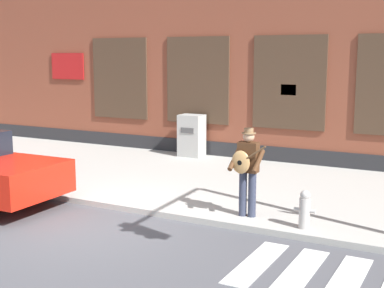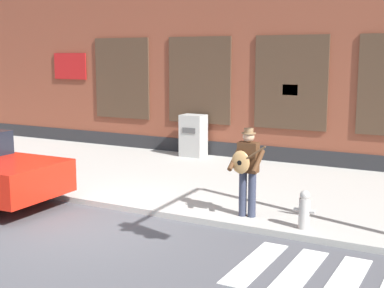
# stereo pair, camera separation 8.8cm
# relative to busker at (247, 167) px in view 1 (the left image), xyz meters

# --- Properties ---
(ground_plane) EXTENTS (160.00, 160.00, 0.00)m
(ground_plane) POSITION_rel_busker_xyz_m (-2.38, -1.62, -1.09)
(ground_plane) COLOR #4C4C51
(sidewalk) EXTENTS (28.00, 5.91, 0.12)m
(sidewalk) POSITION_rel_busker_xyz_m (-2.38, 2.43, -1.03)
(sidewalk) COLOR #ADAAA3
(sidewalk) RESTS_ON ground
(building_backdrop) EXTENTS (28.00, 4.06, 8.84)m
(building_backdrop) POSITION_rel_busker_xyz_m (-2.38, 7.38, 3.33)
(building_backdrop) COLOR brown
(building_backdrop) RESTS_ON ground
(busker) EXTENTS (0.71, 0.52, 1.70)m
(busker) POSITION_rel_busker_xyz_m (0.00, 0.00, 0.00)
(busker) COLOR #33384C
(busker) RESTS_ON sidewalk
(utility_box) EXTENTS (0.72, 0.57, 1.27)m
(utility_box) POSITION_rel_busker_xyz_m (-3.80, 4.94, -0.34)
(utility_box) COLOR #ADADA8
(utility_box) RESTS_ON sidewalk
(fire_hydrant) EXTENTS (0.38, 0.20, 0.70)m
(fire_hydrant) POSITION_rel_busker_xyz_m (1.19, -0.17, -0.63)
(fire_hydrant) COLOR #B2ADA8
(fire_hydrant) RESTS_ON sidewalk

